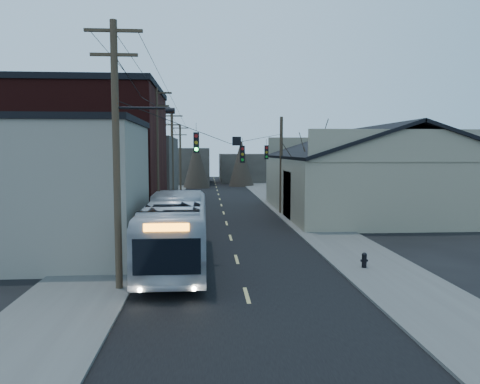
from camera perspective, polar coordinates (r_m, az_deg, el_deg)
name	(u,v)px	position (r m, az deg, el deg)	size (l,w,h in m)	color
ground	(252,314)	(16.50, 1.45, -14.61)	(160.00, 160.00, 0.00)	black
road_surface	(222,208)	(45.83, -2.20, -1.91)	(9.00, 110.00, 0.02)	black
sidewalk_left	(155,208)	(46.07, -10.31, -1.89)	(4.00, 110.00, 0.12)	#474744
sidewalk_right	(288,207)	(46.50, 5.84, -1.77)	(4.00, 110.00, 0.12)	#474744
building_clapboard	(60,191)	(25.67, -21.06, 0.12)	(8.00, 8.00, 7.00)	slate
building_brick	(92,158)	(36.47, -17.61, 3.94)	(10.00, 12.00, 10.00)	black
building_left_far	(133,170)	(52.12, -12.95, 2.65)	(9.00, 14.00, 7.00)	#38312C
warehouse	(370,183)	(43.09, 15.58, 1.05)	(16.16, 20.60, 7.73)	gray
building_far_left	(180,166)	(80.63, -7.32, 3.18)	(10.00, 12.00, 6.00)	#38312C
building_far_right	(253,168)	(85.95, 1.57, 3.00)	(12.00, 14.00, 5.00)	#38312C
bare_tree	(311,176)	(36.42, 8.61, 1.91)	(0.40, 0.40, 7.20)	black
utility_lines	(187,158)	(39.65, -6.45, 4.14)	(11.24, 45.28, 10.50)	#382B1E
bus	(176,230)	(23.08, -7.77, -4.64)	(2.84, 12.12, 3.38)	#B1B4BD
parked_car	(186,201)	(45.92, -6.65, -1.06)	(1.48, 4.26, 1.40)	#B9BCC2
fire_hydrant	(364,259)	(22.76, 14.91, -7.95)	(0.33, 0.24, 0.72)	black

